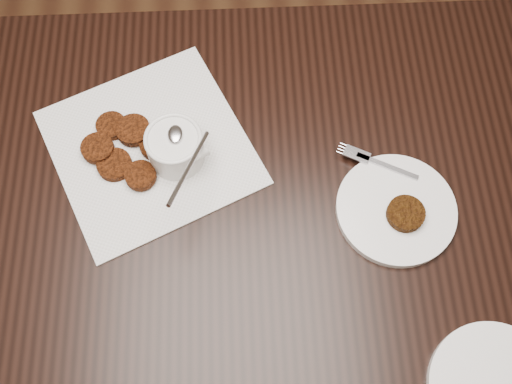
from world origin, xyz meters
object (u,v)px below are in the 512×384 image
Objects in this scene: plate_with_patty at (397,208)px; napkin at (150,147)px; sauce_ramekin at (173,138)px; table at (249,261)px.

napkin is at bearing 161.59° from plate_with_patty.
sauce_ramekin is 0.66× the size of plate_with_patty.
table is 0.43m from napkin.
napkin is 1.61× the size of plate_with_patty.
sauce_ramekin reaches higher than plate_with_patty.
table is 0.47m from sauce_ramekin.
sauce_ramekin reaches higher than napkin.
sauce_ramekin is at bearing 145.75° from table.
plate_with_patty is (0.42, -0.14, 0.01)m from napkin.
napkin is at bearing 156.68° from sauce_ramekin.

